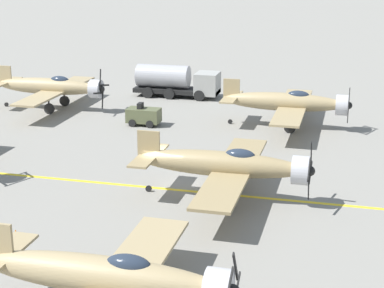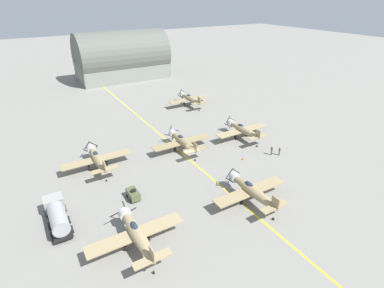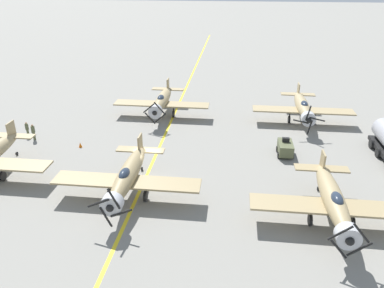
% 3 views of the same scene
% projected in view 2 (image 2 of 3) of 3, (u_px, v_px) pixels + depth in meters
% --- Properties ---
extents(ground_plane, '(400.00, 400.00, 0.00)m').
position_uv_depth(ground_plane, '(189.00, 159.00, 54.98)').
color(ground_plane, gray).
extents(taxiway_stripe, '(0.30, 160.00, 0.01)m').
position_uv_depth(taxiway_stripe, '(189.00, 159.00, 54.98)').
color(taxiway_stripe, yellow).
rests_on(taxiway_stripe, ground).
extents(airplane_near_left, '(12.00, 9.98, 3.78)m').
position_uv_depth(airplane_near_left, '(137.00, 234.00, 35.19)').
color(airplane_near_left, tan).
rests_on(airplane_near_left, ground).
extents(airplane_near_center, '(12.00, 9.98, 3.65)m').
position_uv_depth(airplane_near_center, '(252.00, 190.00, 42.91)').
color(airplane_near_center, '#9B865D').
rests_on(airplane_near_center, ground).
extents(airplane_mid_left, '(12.00, 9.98, 3.65)m').
position_uv_depth(airplane_mid_left, '(97.00, 159.00, 51.18)').
color(airplane_mid_left, '#9B875E').
rests_on(airplane_mid_left, ground).
extents(airplane_far_right, '(12.00, 9.98, 3.65)m').
position_uv_depth(airplane_far_right, '(190.00, 99.00, 80.16)').
color(airplane_far_right, '#99855C').
rests_on(airplane_far_right, ground).
extents(airplane_mid_center, '(12.00, 9.98, 3.68)m').
position_uv_depth(airplane_mid_center, '(183.00, 141.00, 57.11)').
color(airplane_mid_center, '#958057').
rests_on(airplane_mid_center, ground).
extents(airplane_mid_right, '(12.00, 9.98, 3.65)m').
position_uv_depth(airplane_mid_right, '(243.00, 130.00, 61.99)').
color(airplane_mid_right, tan).
rests_on(airplane_mid_right, ground).
extents(fuel_tanker, '(2.67, 8.00, 2.98)m').
position_uv_depth(fuel_tanker, '(57.00, 215.00, 38.94)').
color(fuel_tanker, black).
rests_on(fuel_tanker, ground).
extents(tow_tractor, '(1.57, 2.60, 1.79)m').
position_uv_depth(tow_tractor, '(133.00, 194.00, 44.16)').
color(tow_tractor, '#515638').
rests_on(tow_tractor, ground).
extents(ground_crew_walking, '(0.40, 0.40, 1.84)m').
position_uv_depth(ground_crew_walking, '(272.00, 150.00, 56.05)').
color(ground_crew_walking, '#515638').
rests_on(ground_crew_walking, ground).
extents(ground_crew_inspecting, '(0.37, 0.37, 1.71)m').
position_uv_depth(ground_crew_inspecting, '(280.00, 151.00, 55.98)').
color(ground_crew_inspecting, '#515638').
rests_on(ground_crew_inspecting, ground).
extents(traffic_cone, '(0.36, 0.36, 0.55)m').
position_uv_depth(traffic_cone, '(243.00, 159.00, 54.70)').
color(traffic_cone, orange).
rests_on(traffic_cone, ground).
extents(hangar, '(30.20, 16.08, 16.21)m').
position_uv_depth(hangar, '(122.00, 59.00, 103.95)').
color(hangar, gray).
rests_on(hangar, ground).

